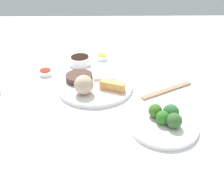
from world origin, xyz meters
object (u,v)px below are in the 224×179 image
object	(u,v)px
main_plate	(95,86)
sauce_ramekin_sweet_and_sour	(46,73)
soy_sauce_bowl	(80,61)
sauce_ramekin_hot_mustard	(102,57)
broccoli_plate	(163,125)
chopsticks_pair	(167,90)

from	to	relation	value
main_plate	sauce_ramekin_sweet_and_sour	distance (m)	0.24
soy_sauce_bowl	sauce_ramekin_hot_mustard	distance (m)	0.11
broccoli_plate	sauce_ramekin_sweet_and_sour	xyz separation A→B (m)	(0.42, -0.35, 0.00)
soy_sauce_bowl	sauce_ramekin_sweet_and_sour	distance (m)	0.17
main_plate	chopsticks_pair	size ratio (longest dim) A/B	1.24
broccoli_plate	chopsticks_pair	size ratio (longest dim) A/B	0.91
sauce_ramekin_sweet_and_sour	sauce_ramekin_hot_mustard	bearing A→B (deg)	-145.70
broccoli_plate	sauce_ramekin_sweet_and_sour	distance (m)	0.54
broccoli_plate	sauce_ramekin_sweet_and_sour	size ratio (longest dim) A/B	3.83
soy_sauce_bowl	sauce_ramekin_hot_mustard	size ratio (longest dim) A/B	1.80
broccoli_plate	sauce_ramekin_sweet_and_sour	world-z (taller)	sauce_ramekin_sweet_and_sour
sauce_ramekin_hot_mustard	chopsticks_pair	size ratio (longest dim) A/B	0.24
sauce_ramekin_sweet_and_sour	chopsticks_pair	distance (m)	0.49
main_plate	sauce_ramekin_sweet_and_sour	xyz separation A→B (m)	(0.21, -0.11, 0.00)
main_plate	broccoli_plate	bearing A→B (deg)	131.73
sauce_ramekin_hot_mustard	chopsticks_pair	distance (m)	0.38
sauce_ramekin_hot_mustard	broccoli_plate	bearing A→B (deg)	110.72
sauce_ramekin_hot_mustard	main_plate	bearing A→B (deg)	85.91
main_plate	chopsticks_pair	world-z (taller)	main_plate
main_plate	soy_sauce_bowl	bearing A→B (deg)	-70.40
soy_sauce_bowl	sauce_ramekin_hot_mustard	world-z (taller)	soy_sauce_bowl
main_plate	sauce_ramekin_hot_mustard	bearing A→B (deg)	-94.09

